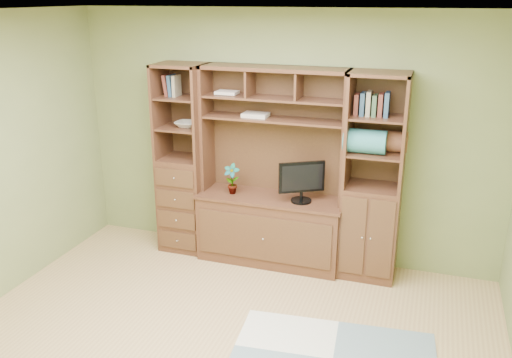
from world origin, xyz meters
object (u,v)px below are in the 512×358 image
(monitor, at_px, (302,175))
(center_hutch, at_px, (271,170))
(left_tower, at_px, (183,160))
(right_tower, at_px, (373,179))

(monitor, bearing_deg, center_hutch, 143.31)
(left_tower, bearing_deg, monitor, -3.22)
(center_hutch, relative_size, right_tower, 1.00)
(center_hutch, relative_size, monitor, 3.56)
(center_hutch, height_order, right_tower, same)
(right_tower, bearing_deg, monitor, -173.81)
(center_hutch, height_order, left_tower, same)
(left_tower, relative_size, right_tower, 1.00)
(right_tower, xyz_separation_m, monitor, (-0.69, -0.07, -0.01))
(left_tower, distance_m, monitor, 1.34)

